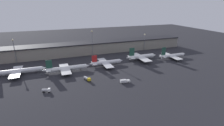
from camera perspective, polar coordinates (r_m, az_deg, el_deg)
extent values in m
plane|color=#26262B|center=(148.32, -1.08, -4.32)|extent=(600.00, 600.00, 0.00)
cube|color=gray|center=(215.94, -7.72, 4.78)|extent=(250.11, 19.36, 12.65)
cube|color=black|center=(214.37, -7.80, 6.58)|extent=(250.11, 21.36, 1.20)
cylinder|color=silver|center=(170.33, -28.17, -2.29)|extent=(38.64, 3.90, 3.61)
cylinder|color=silver|center=(170.54, -28.14, -2.49)|extent=(36.70, 3.34, 3.07)
cone|color=silver|center=(168.40, -21.34, -1.52)|extent=(4.36, 3.46, 3.43)
cube|color=silver|center=(170.78, -28.78, -2.50)|extent=(8.16, 30.02, 0.36)
cylinder|color=gray|center=(178.83, -28.04, -1.90)|extent=(3.99, 2.01, 1.99)
cylinder|color=gray|center=(163.24, -28.66, -3.88)|extent=(3.99, 2.01, 1.99)
cylinder|color=black|center=(169.65, -23.54, -2.61)|extent=(0.50, 0.50, 1.62)
cylinder|color=black|center=(172.84, -28.61, -3.00)|extent=(0.50, 0.50, 1.62)
cylinder|color=black|center=(170.16, -28.73, -3.35)|extent=(0.50, 0.50, 1.62)
cylinder|color=white|center=(161.34, -14.50, -1.64)|extent=(34.90, 3.97, 3.71)
cylinder|color=#ADB2B7|center=(161.56, -14.48, -1.85)|extent=(33.16, 3.40, 3.15)
cone|color=white|center=(163.93, -8.07, -0.87)|extent=(4.48, 3.56, 3.53)
cone|color=white|center=(160.77, -21.14, -2.31)|extent=(5.59, 3.20, 3.15)
cube|color=#1E4738|center=(158.97, -19.90, -0.38)|extent=(5.20, 0.44, 7.35)
cube|color=white|center=(160.60, -19.95, -2.08)|extent=(3.79, 10.32, 0.24)
cube|color=white|center=(161.36, -15.10, -1.86)|extent=(8.38, 28.64, 0.36)
cylinder|color=gray|center=(169.37, -15.01, -1.32)|extent=(4.10, 2.07, 2.04)
cylinder|color=gray|center=(154.45, -14.36, -3.25)|extent=(4.10, 2.07, 2.04)
cylinder|color=black|center=(163.74, -10.19, -2.01)|extent=(0.50, 0.50, 1.67)
cylinder|color=black|center=(163.53, -15.09, -2.42)|extent=(0.50, 0.50, 1.67)
cylinder|color=black|center=(160.76, -14.98, -2.78)|extent=(0.50, 0.50, 1.67)
cylinder|color=silver|center=(172.42, -1.80, 0.25)|extent=(28.97, 3.71, 3.49)
cylinder|color=silver|center=(172.62, -1.79, 0.06)|extent=(27.52, 3.17, 2.97)
cone|color=silver|center=(177.74, 2.94, 0.81)|extent=(4.22, 3.35, 3.32)
cone|color=silver|center=(168.25, -6.86, -0.27)|extent=(5.26, 3.01, 2.97)
cube|color=red|center=(167.57, -5.75, 1.40)|extent=(4.89, 0.44, 6.51)
cube|color=silver|center=(168.83, -5.89, -0.07)|extent=(3.58, 11.18, 0.24)
cube|color=silver|center=(172.13, -2.25, 0.06)|extent=(7.92, 31.04, 0.36)
cylinder|color=gray|center=(180.60, -2.85, 0.56)|extent=(3.86, 1.95, 1.92)
cylinder|color=gray|center=(165.06, -1.01, -1.22)|extent=(3.86, 1.95, 1.92)
cylinder|color=black|center=(176.57, 1.32, -0.16)|extent=(0.50, 0.50, 1.57)
cylinder|color=black|center=(174.08, -2.39, -0.46)|extent=(0.50, 0.50, 1.57)
cylinder|color=black|center=(171.57, -2.09, -0.75)|extent=(0.50, 0.50, 1.57)
cylinder|color=white|center=(191.71, 9.64, 2.11)|extent=(28.54, 4.32, 4.11)
cylinder|color=#ADB2B7|center=(191.92, 9.63, 1.90)|extent=(27.11, 3.69, 3.49)
cone|color=white|center=(199.73, 13.50, 2.53)|extent=(4.96, 3.94, 3.90)
cone|color=white|center=(184.47, 5.41, 1.73)|extent=(6.18, 3.54, 3.49)
cube|color=#1E4738|center=(184.40, 6.51, 3.63)|extent=(5.75, 0.44, 8.57)
cube|color=white|center=(185.73, 6.29, 1.91)|extent=(4.19, 12.14, 0.24)
cube|color=white|center=(191.17, 9.26, 1.92)|extent=(9.28, 33.70, 0.36)
cylinder|color=gray|center=(199.81, 8.13, 2.31)|extent=(4.53, 2.29, 2.26)
cylinder|color=gray|center=(184.30, 10.90, 0.72)|extent=(4.53, 2.29, 2.26)
cylinder|color=black|center=(197.62, 12.10, 1.56)|extent=(0.50, 0.50, 1.85)
cylinder|color=black|center=(193.25, 8.98, 1.36)|extent=(0.50, 0.50, 1.85)
cylinder|color=black|center=(190.54, 9.46, 1.08)|extent=(0.50, 0.50, 1.85)
cylinder|color=white|center=(206.40, 19.16, 2.35)|extent=(29.59, 3.68, 3.46)
cylinder|color=#ADB2B7|center=(206.57, 19.14, 2.18)|extent=(28.11, 3.15, 2.94)
cone|color=white|center=(216.64, 22.41, 2.71)|extent=(4.17, 3.32, 3.29)
cone|color=white|center=(196.73, 15.55, 2.00)|extent=(5.21, 2.98, 2.94)
cube|color=#1E4738|center=(197.29, 16.54, 3.70)|extent=(4.84, 0.44, 8.62)
cube|color=white|center=(198.39, 16.26, 2.15)|extent=(3.53, 10.38, 0.24)
cube|color=white|center=(205.60, 18.82, 2.19)|extent=(7.82, 28.82, 0.36)
cylinder|color=gray|center=(212.45, 17.63, 2.51)|extent=(3.82, 1.93, 1.90)
cylinder|color=gray|center=(200.65, 20.41, 1.25)|extent=(3.82, 1.93, 1.90)
cylinder|color=black|center=(213.69, 21.24, 1.95)|extent=(0.50, 0.50, 1.56)
cylinder|color=black|center=(207.19, 18.53, 1.75)|extent=(0.50, 0.50, 1.56)
cylinder|color=black|center=(205.16, 19.00, 1.53)|extent=(0.50, 0.50, 1.56)
cube|color=white|center=(136.98, 5.32, -5.79)|extent=(2.48, 2.70, 1.50)
cube|color=silver|center=(135.66, 3.71, -5.89)|extent=(4.86, 2.94, 2.00)
cylinder|color=black|center=(138.13, 5.09, -6.03)|extent=(0.94, 0.71, 0.88)
cylinder|color=black|center=(136.54, 5.35, -6.35)|extent=(0.94, 0.71, 0.88)
cylinder|color=black|center=(136.72, 3.18, -6.26)|extent=(0.94, 0.71, 0.88)
cylinder|color=black|center=(135.12, 3.42, -6.58)|extent=(0.94, 0.71, 0.88)
cube|color=gold|center=(139.07, -7.49, -5.34)|extent=(2.93, 2.80, 2.10)
cylinder|color=#B7B7BC|center=(141.98, -8.41, -4.86)|extent=(3.70, 5.02, 2.08)
cylinder|color=black|center=(140.29, -7.25, -5.70)|extent=(0.88, 1.05, 0.90)
cylinder|color=black|center=(139.39, -7.83, -5.89)|extent=(0.88, 1.05, 0.90)
cylinder|color=black|center=(143.84, -8.37, -5.11)|extent=(0.88, 1.05, 0.90)
cylinder|color=black|center=(142.96, -8.94, -5.30)|extent=(0.88, 1.05, 0.90)
cube|color=white|center=(129.84, -19.86, -8.24)|extent=(2.16, 2.46, 2.09)
cylinder|color=#B7B7BC|center=(130.83, -21.12, -8.24)|extent=(3.96, 2.86, 1.86)
cylinder|color=black|center=(131.14, -19.79, -8.59)|extent=(1.01, 0.77, 0.90)
cylinder|color=black|center=(129.84, -19.99, -8.91)|extent=(1.01, 0.77, 0.90)
cylinder|color=black|center=(132.30, -21.33, -8.54)|extent=(1.01, 0.77, 0.90)
cylinder|color=black|center=(131.00, -21.54, -8.85)|extent=(1.01, 0.77, 0.90)
cylinder|color=slate|center=(202.91, -29.14, 3.18)|extent=(0.70, 0.70, 23.51)
sphere|color=beige|center=(200.42, -29.71, 6.57)|extent=(1.80, 1.80, 1.80)
cylinder|color=slate|center=(205.01, -6.45, 6.25)|extent=(0.70, 0.70, 27.81)
sphere|color=beige|center=(202.34, -6.60, 10.26)|extent=(1.80, 1.80, 1.80)
cylinder|color=slate|center=(231.62, 10.53, 6.56)|extent=(0.70, 0.70, 20.21)
sphere|color=beige|center=(229.62, 10.69, 9.17)|extent=(1.80, 1.80, 1.80)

